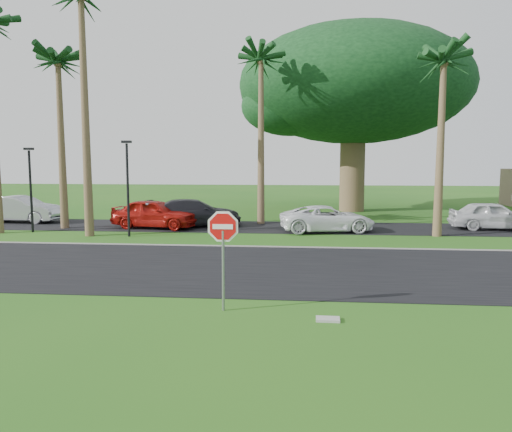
{
  "coord_description": "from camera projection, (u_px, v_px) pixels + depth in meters",
  "views": [
    {
      "loc": [
        2.43,
        -14.9,
        3.71
      ],
      "look_at": [
        0.84,
        2.02,
        1.8
      ],
      "focal_mm": 35.0,
      "sensor_mm": 36.0,
      "label": 1
    }
  ],
  "objects": [
    {
      "name": "ground",
      "position": [
        223.0,
        281.0,
        15.38
      ],
      "size": [
        120.0,
        120.0,
        0.0
      ],
      "primitive_type": "plane",
      "color": "#1F5415",
      "rests_on": "ground"
    },
    {
      "name": "road",
      "position": [
        232.0,
        267.0,
        17.36
      ],
      "size": [
        120.0,
        8.0,
        0.02
      ],
      "primitive_type": "cube",
      "color": "black",
      "rests_on": "ground"
    },
    {
      "name": "parking_strip",
      "position": [
        259.0,
        227.0,
        27.74
      ],
      "size": [
        120.0,
        5.0,
        0.02
      ],
      "primitive_type": "cube",
      "color": "black",
      "rests_on": "ground"
    },
    {
      "name": "curb",
      "position": [
        245.0,
        246.0,
        21.36
      ],
      "size": [
        120.0,
        0.12,
        0.06
      ],
      "primitive_type": "cube",
      "color": "gray",
      "rests_on": "ground"
    },
    {
      "name": "stop_sign_near",
      "position": [
        223.0,
        240.0,
        12.17
      ],
      "size": [
        1.05,
        0.07,
        2.62
      ],
      "color": "gray",
      "rests_on": "ground"
    },
    {
      "name": "palm_left_mid",
      "position": [
        58.0,
        65.0,
        26.27
      ],
      "size": [
        5.0,
        5.0,
        10.0
      ],
      "color": "brown",
      "rests_on": "ground"
    },
    {
      "name": "palm_left_near",
      "position": [
        81.0,
        1.0,
        23.29
      ],
      "size": [
        5.0,
        5.0,
        12.5
      ],
      "color": "brown",
      "rests_on": "ground"
    },
    {
      "name": "palm_center",
      "position": [
        261.0,
        63.0,
        28.21
      ],
      "size": [
        5.0,
        5.0,
        10.5
      ],
      "color": "brown",
      "rests_on": "ground"
    },
    {
      "name": "palm_right_near",
      "position": [
        444.0,
        65.0,
        23.52
      ],
      "size": [
        5.0,
        5.0,
        9.5
      ],
      "color": "brown",
      "rests_on": "ground"
    },
    {
      "name": "canopy_tree",
      "position": [
        354.0,
        86.0,
        35.59
      ],
      "size": [
        16.5,
        16.5,
        13.12
      ],
      "color": "brown",
      "rests_on": "ground"
    },
    {
      "name": "streetlight_left",
      "position": [
        30.0,
        184.0,
        25.57
      ],
      "size": [
        0.45,
        0.25,
        4.34
      ],
      "color": "black",
      "rests_on": "ground"
    },
    {
      "name": "streetlight_right",
      "position": [
        128.0,
        182.0,
        24.05
      ],
      "size": [
        0.45,
        0.25,
        4.64
      ],
      "color": "black",
      "rests_on": "ground"
    },
    {
      "name": "car_silver",
      "position": [
        21.0,
        209.0,
        29.67
      ],
      "size": [
        4.8,
        1.81,
        1.57
      ],
      "primitive_type": "imported",
      "rotation": [
        0.0,
        0.0,
        1.54
      ],
      "color": "#AEAFB5",
      "rests_on": "ground"
    },
    {
      "name": "car_red",
      "position": [
        155.0,
        214.0,
        27.13
      ],
      "size": [
        4.89,
        2.54,
        1.59
      ],
      "primitive_type": "imported",
      "rotation": [
        0.0,
        0.0,
        1.42
      ],
      "color": "#AA130E",
      "rests_on": "ground"
    },
    {
      "name": "car_dark",
      "position": [
        194.0,
        213.0,
        27.84
      ],
      "size": [
        5.6,
        3.39,
        1.52
      ],
      "primitive_type": "imported",
      "rotation": [
        0.0,
        0.0,
        1.83
      ],
      "color": "black",
      "rests_on": "ground"
    },
    {
      "name": "car_minivan",
      "position": [
        327.0,
        219.0,
        25.78
      ],
      "size": [
        5.18,
        3.11,
        1.35
      ],
      "primitive_type": "imported",
      "rotation": [
        0.0,
        0.0,
        1.76
      ],
      "color": "white",
      "rests_on": "ground"
    },
    {
      "name": "car_pickup",
      "position": [
        493.0,
        216.0,
        26.57
      ],
      "size": [
        4.47,
        1.95,
        1.5
      ],
      "primitive_type": "imported",
      "rotation": [
        0.0,
        0.0,
        1.53
      ],
      "color": "silver",
      "rests_on": "ground"
    },
    {
      "name": "utility_slab",
      "position": [
        328.0,
        319.0,
        11.58
      ],
      "size": [
        0.56,
        0.36,
        0.06
      ],
      "primitive_type": "cube",
      "rotation": [
        0.0,
        0.0,
        -0.02
      ],
      "color": "#9E9E97",
      "rests_on": "ground"
    }
  ]
}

